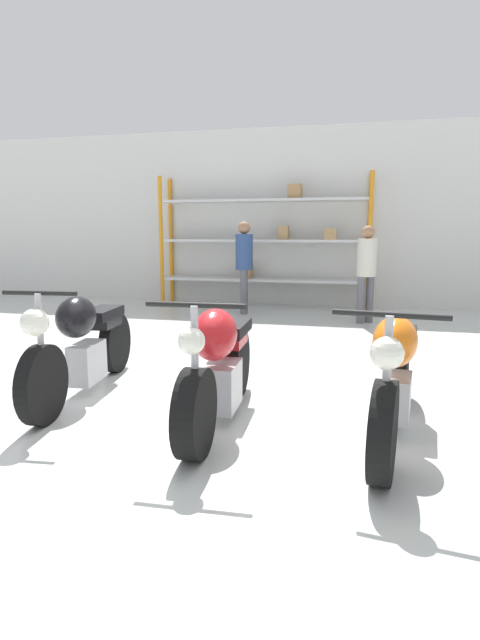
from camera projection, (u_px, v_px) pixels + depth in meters
ground_plane at (229, 406)px, 4.36m from camera, size 30.00×30.00×0.00m
back_wall at (308, 218)px, 10.19m from camera, size 30.00×0.08×3.60m
shelving_rack at (267, 240)px, 10.09m from camera, size 4.27×0.63×2.63m
motorcycle_black at (83, 343)px, 4.62m from camera, size 0.60×2.17×1.06m
motorcycle_red at (219, 365)px, 3.96m from camera, size 0.68×1.97×1.05m
motorcycle_orange at (394, 375)px, 3.65m from camera, size 0.67×2.16×1.04m
person_browsing at (244, 260)px, 9.22m from camera, size 0.36×0.36×1.70m
person_near_rack at (367, 267)px, 8.26m from camera, size 0.45×0.45×1.61m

